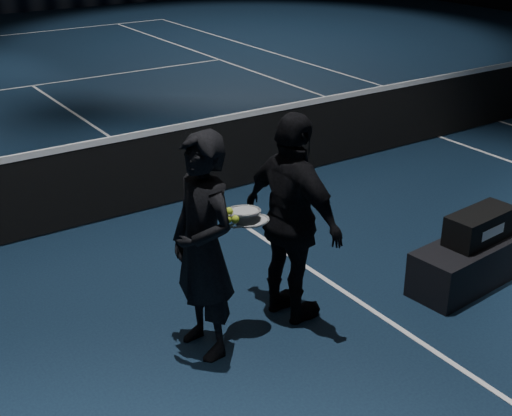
{
  "coord_description": "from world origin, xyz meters",
  "views": [
    {
      "loc": [
        -3.8,
        -6.93,
        3.36
      ],
      "look_at": [
        -1.0,
        -2.72,
        1.1
      ],
      "focal_mm": 50.0,
      "sensor_mm": 36.0,
      "label": 1
    }
  ],
  "objects": [
    {
      "name": "player_a",
      "position": [
        -1.48,
        -2.73,
        0.9
      ],
      "size": [
        0.48,
        0.69,
        1.81
      ],
      "primitive_type": "imported",
      "rotation": [
        0.0,
        0.0,
        -1.49
      ],
      "color": "black",
      "rests_on": "floor"
    },
    {
      "name": "player_bench",
      "position": [
        1.14,
        -3.18,
        0.21
      ],
      "size": [
        1.46,
        0.61,
        0.43
      ],
      "primitive_type": "cube",
      "rotation": [
        0.0,
        0.0,
        0.1
      ],
      "color": "black",
      "rests_on": "floor"
    },
    {
      "name": "bag_signature",
      "position": [
        1.14,
        -3.33,
        0.57
      ],
      "size": [
        0.33,
        0.04,
        0.09
      ],
      "primitive_type": "cube",
      "rotation": [
        0.0,
        0.0,
        0.1
      ],
      "color": "white",
      "rests_on": "racket_bag"
    },
    {
      "name": "player_b",
      "position": [
        -0.63,
        -2.71,
        0.9
      ],
      "size": [
        0.58,
        1.11,
        1.81
      ],
      "primitive_type": "imported",
      "rotation": [
        0.0,
        0.0,
        1.7
      ],
      "color": "black",
      "rests_on": "floor"
    },
    {
      "name": "racket_lower",
      "position": [
        -1.03,
        -2.72,
        1.0
      ],
      "size": [
        0.68,
        0.23,
        0.03
      ],
      "primitive_type": null,
      "rotation": [
        0.0,
        0.0,
        0.02
      ],
      "color": "black",
      "rests_on": "player_a"
    },
    {
      "name": "net_tape",
      "position": [
        0.0,
        0.0,
        0.92
      ],
      "size": [
        12.8,
        0.03,
        0.07
      ],
      "primitive_type": "cube",
      "color": "white",
      "rests_on": "net_mesh"
    },
    {
      "name": "net_mesh",
      "position": [
        0.0,
        0.0,
        0.45
      ],
      "size": [
        12.8,
        0.02,
        0.86
      ],
      "primitive_type": "cube",
      "color": "black",
      "rests_on": "floor"
    },
    {
      "name": "racket_upper",
      "position": [
        -1.08,
        -2.68,
        1.09
      ],
      "size": [
        0.7,
        0.28,
        0.1
      ],
      "primitive_type": null,
      "rotation": [
        0.0,
        0.1,
        0.09
      ],
      "color": "black",
      "rests_on": "player_b"
    },
    {
      "name": "tennis_balls",
      "position": [
        -1.23,
        -2.72,
        1.09
      ],
      "size": [
        0.12,
        0.1,
        0.12
      ],
      "primitive_type": null,
      "color": "#A7CB2B",
      "rests_on": "racket_upper"
    },
    {
      "name": "court_lines",
      "position": [
        0.0,
        0.0,
        0.0
      ],
      "size": [
        10.98,
        23.78,
        0.01
      ],
      "primitive_type": null,
      "color": "white",
      "rests_on": "floor"
    },
    {
      "name": "floor",
      "position": [
        0.0,
        0.0,
        0.0
      ],
      "size": [
        36.0,
        36.0,
        0.0
      ],
      "primitive_type": "plane",
      "color": "black",
      "rests_on": "ground"
    },
    {
      "name": "racket_bag",
      "position": [
        1.14,
        -3.18,
        0.57
      ],
      "size": [
        0.74,
        0.37,
        0.28
      ],
      "primitive_type": "cube",
      "rotation": [
        0.0,
        0.0,
        0.1
      ],
      "color": "black",
      "rests_on": "player_bench"
    }
  ]
}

